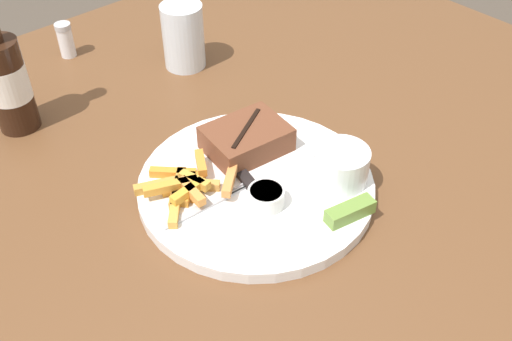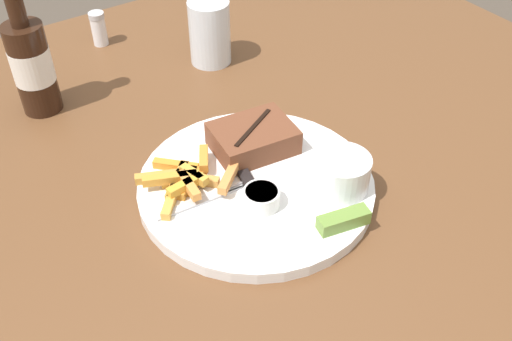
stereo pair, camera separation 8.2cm
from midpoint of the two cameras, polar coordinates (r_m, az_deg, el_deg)
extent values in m
cube|color=brown|center=(0.86, 2.73, -3.03)|extent=(1.43, 1.29, 0.04)
cylinder|color=brown|center=(1.78, 8.26, 7.63)|extent=(0.06, 0.06, 0.71)
cylinder|color=white|center=(0.84, 2.79, -1.71)|extent=(0.33, 0.33, 0.01)
cylinder|color=white|center=(0.83, 2.81, -1.26)|extent=(0.33, 0.33, 0.00)
cube|color=brown|center=(0.87, 2.39, 2.98)|extent=(0.13, 0.10, 0.04)
cube|color=black|center=(0.86, 2.43, 4.03)|extent=(0.09, 0.05, 0.00)
cube|color=#D9883D|center=(0.80, -3.52, -1.55)|extent=(0.02, 0.06, 0.01)
cube|color=#C88235|center=(0.82, -4.69, -1.13)|extent=(0.06, 0.06, 0.01)
cube|color=orange|center=(0.82, -2.97, -1.03)|extent=(0.05, 0.04, 0.01)
cube|color=orange|center=(0.84, -2.25, 1.07)|extent=(0.03, 0.05, 0.01)
cube|color=gold|center=(0.80, -3.87, -1.54)|extent=(0.05, 0.02, 0.01)
cube|color=orange|center=(0.82, -3.73, -1.30)|extent=(0.05, 0.05, 0.01)
cube|color=orange|center=(0.85, -4.93, 0.33)|extent=(0.05, 0.06, 0.01)
cube|color=gold|center=(0.80, -5.14, -2.70)|extent=(0.06, 0.07, 0.01)
cube|color=#C88C41|center=(0.82, -2.72, -1.00)|extent=(0.05, 0.05, 0.01)
cube|color=#C5882D|center=(0.83, -4.42, -1.03)|extent=(0.05, 0.03, 0.01)
cube|color=#D28241|center=(0.82, 0.38, -0.49)|extent=(0.06, 0.06, 0.01)
cube|color=gold|center=(0.81, -5.38, -0.88)|extent=(0.07, 0.04, 0.01)
cube|color=gold|center=(0.82, -3.07, -0.55)|extent=(0.02, 0.05, 0.01)
cube|color=#C18938|center=(0.83, -6.61, -0.74)|extent=(0.06, 0.04, 0.01)
cylinder|color=white|center=(0.82, 11.02, -0.38)|extent=(0.08, 0.08, 0.05)
cylinder|color=beige|center=(0.81, 11.19, 0.64)|extent=(0.07, 0.07, 0.01)
cylinder|color=silver|center=(0.79, 3.50, -2.76)|extent=(0.05, 0.05, 0.03)
cylinder|color=#C67A4C|center=(0.78, 3.52, -2.25)|extent=(0.04, 0.04, 0.01)
cube|color=olive|center=(0.78, 11.34, -4.79)|extent=(0.07, 0.04, 0.02)
cube|color=#B7B7BC|center=(0.80, -3.29, -3.42)|extent=(0.10, 0.02, 0.00)
cube|color=#B7B7BC|center=(0.82, 1.12, -1.97)|extent=(0.03, 0.01, 0.00)
cube|color=#B7B7BC|center=(0.82, 0.97, -1.78)|extent=(0.03, 0.01, 0.00)
cube|color=#B7B7BC|center=(0.82, 0.81, -1.60)|extent=(0.03, 0.01, 0.00)
cube|color=#B7B7BC|center=(0.89, -0.22, 2.36)|extent=(0.04, 0.11, 0.00)
cube|color=black|center=(0.83, 1.87, -0.84)|extent=(0.03, 0.06, 0.01)
cylinder|color=black|center=(1.01, -18.31, 9.10)|extent=(0.06, 0.06, 0.15)
cylinder|color=silver|center=(1.00, -18.40, 9.46)|extent=(0.06, 0.06, 0.06)
cylinder|color=black|center=(0.96, -19.75, 14.74)|extent=(0.03, 0.03, 0.07)
cylinder|color=silver|center=(1.10, -2.26, 12.95)|extent=(0.07, 0.07, 0.12)
cylinder|color=white|center=(1.19, -12.80, 12.77)|extent=(0.03, 0.03, 0.05)
cylinder|color=#B7B7BC|center=(1.18, -13.03, 14.15)|extent=(0.03, 0.03, 0.01)
camera|label=1|loc=(0.04, -87.13, 2.52)|focal=42.00mm
camera|label=2|loc=(0.04, 92.87, -2.52)|focal=42.00mm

